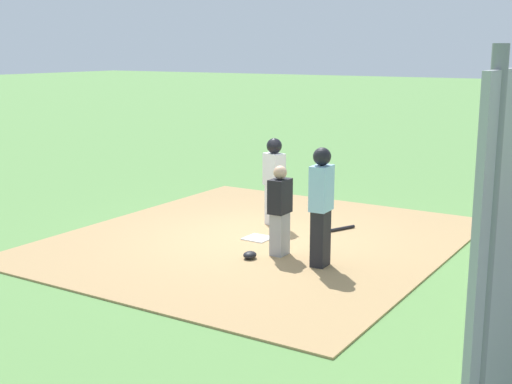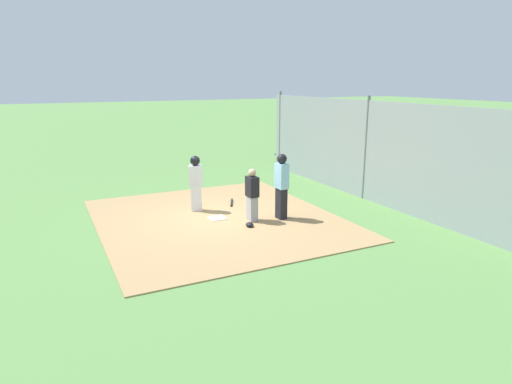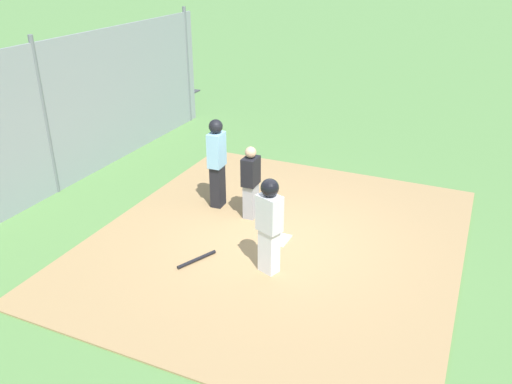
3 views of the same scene
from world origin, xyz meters
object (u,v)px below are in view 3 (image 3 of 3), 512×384
object	(u,v)px
umpire	(217,161)
runner	(269,220)
catcher	(251,182)
catcher_mask	(273,207)
home_plate	(277,239)
baseball_bat	(197,259)

from	to	relation	value
umpire	runner	bearing A→B (deg)	-46.29
catcher	catcher_mask	size ratio (longest dim) A/B	6.13
home_plate	baseball_bat	bearing A→B (deg)	-38.13
home_plate	runner	world-z (taller)	runner
catcher	catcher_mask	distance (m)	0.87
home_plate	umpire	world-z (taller)	umpire
runner	baseball_bat	bearing A→B (deg)	121.55
runner	catcher_mask	bearing A→B (deg)	41.55
catcher	runner	bearing A→B (deg)	-56.97
home_plate	catcher_mask	world-z (taller)	catcher_mask
umpire	runner	world-z (taller)	umpire
home_plate	runner	bearing A→B (deg)	14.78
home_plate	umpire	bearing A→B (deg)	-116.00
runner	umpire	bearing A→B (deg)	67.40
umpire	catcher	bearing A→B (deg)	-14.68
umpire	runner	distance (m)	2.61
runner	baseball_bat	size ratio (longest dim) A/B	2.14
baseball_bat	catcher_mask	bearing A→B (deg)	13.34
baseball_bat	home_plate	bearing A→B (deg)	-13.47
umpire	home_plate	bearing A→B (deg)	-28.70
umpire	runner	size ratio (longest dim) A/B	1.11
home_plate	catcher_mask	distance (m)	1.18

